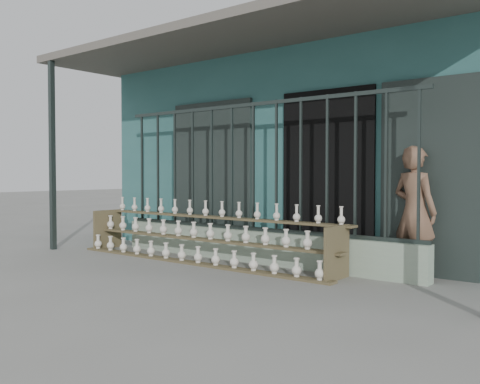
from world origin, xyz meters
The scene contains 6 objects.
ground centered at (0.00, 0.00, 0.00)m, with size 60.00×60.00×0.00m, color slate.
workshop_building centered at (0.00, 4.23, 1.62)m, with size 7.40×6.60×3.21m.
parapet_wall centered at (0.00, 1.30, 0.23)m, with size 5.00×0.20×0.45m, color #8DA18A.
security_fence centered at (0.00, 1.30, 1.35)m, with size 5.00×0.04×1.80m.
shelf_rack centered at (-0.61, 0.88, 0.36)m, with size 4.50×0.68×0.85m.
elderly_woman centered at (2.18, 1.63, 0.79)m, with size 0.58×0.38×1.58m, color brown.
Camera 1 is at (4.54, -4.67, 1.25)m, focal length 40.00 mm.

